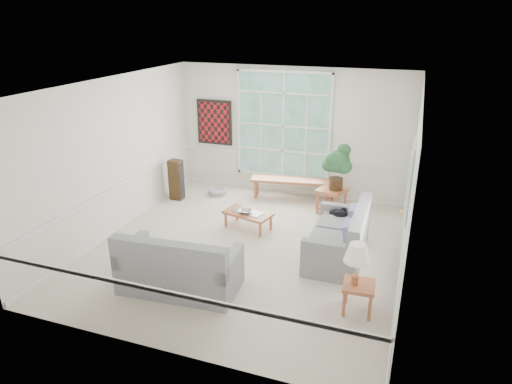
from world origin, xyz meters
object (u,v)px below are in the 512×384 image
coffee_table (248,220)px  loveseat_right (338,232)px  loveseat_front (180,260)px  side_table (358,298)px  end_table (331,201)px

coffee_table → loveseat_right: bearing=-2.8°
loveseat_front → side_table: loveseat_front is taller
loveseat_right → loveseat_front: 2.82m
loveseat_right → coffee_table: (-1.90, 0.57, -0.31)m
loveseat_front → end_table: size_ratio=3.32×
loveseat_front → side_table: size_ratio=3.99×
coffee_table → end_table: bearing=56.9°
coffee_table → end_table: end_table is taller
loveseat_front → loveseat_right: bearing=35.7°
end_table → side_table: end_table is taller
loveseat_front → side_table: 2.76m
loveseat_front → end_table: loveseat_front is taller
loveseat_front → coffee_table: (0.26, 2.38, -0.32)m
loveseat_front → side_table: bearing=2.0°
coffee_table → end_table: size_ratio=1.74×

